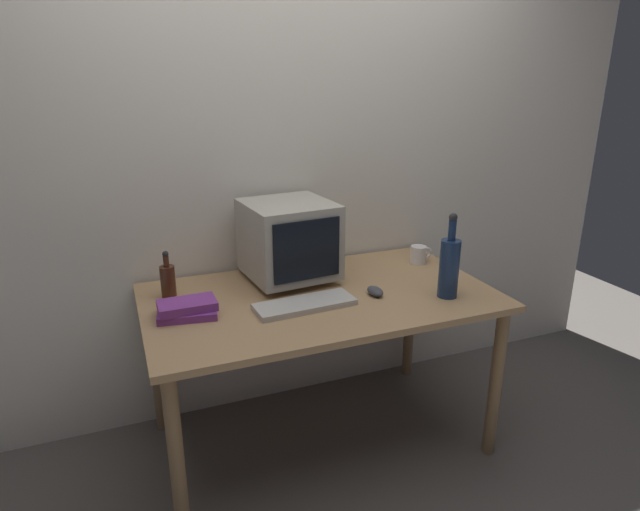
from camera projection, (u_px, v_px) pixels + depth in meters
ground_plane at (320, 438)px, 2.61m from camera, size 6.00×6.00×0.00m
back_wall at (283, 165)px, 2.64m from camera, size 4.00×0.08×2.50m
desk at (320, 312)px, 2.39m from camera, size 1.51×0.87×0.76m
crt_monitor at (289, 240)px, 2.47m from camera, size 0.42×0.42×0.37m
keyboard at (305, 304)px, 2.23m from camera, size 0.43×0.18×0.02m
computer_mouse at (375, 291)px, 2.35m from camera, size 0.06×0.10×0.04m
bottle_tall at (449, 266)px, 2.30m from camera, size 0.09×0.09×0.37m
bottle_short at (168, 280)px, 2.31m from camera, size 0.06×0.06×0.21m
book_stack at (187, 309)px, 2.14m from camera, size 0.25×0.19×0.07m
mug at (419, 255)px, 2.73m from camera, size 0.12×0.08×0.09m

